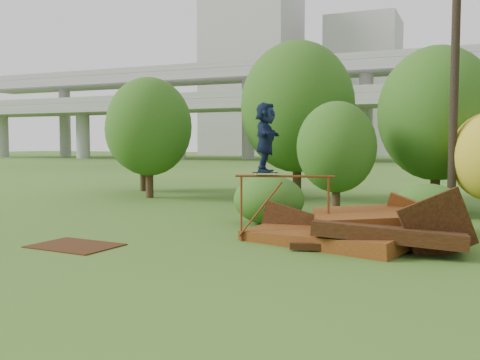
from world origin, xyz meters
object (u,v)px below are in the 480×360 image
at_px(utility_pole, 455,65).
at_px(skater, 265,137).
at_px(scrap_pile, 355,232).
at_px(flat_plate, 75,246).

bearing_deg(utility_pole, skater, -123.66).
distance_m(scrap_pile, flat_plate, 7.03).
xyz_separation_m(skater, utility_pole, (4.30, 6.46, 2.43)).
bearing_deg(skater, utility_pole, -45.99).
height_order(flat_plate, utility_pole, utility_pole).
bearing_deg(scrap_pile, skater, -167.28).
distance_m(flat_plate, utility_pole, 13.31).
relative_size(scrap_pile, utility_pole, 0.57).
distance_m(scrap_pile, skater, 3.30).
relative_size(scrap_pile, skater, 3.25).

